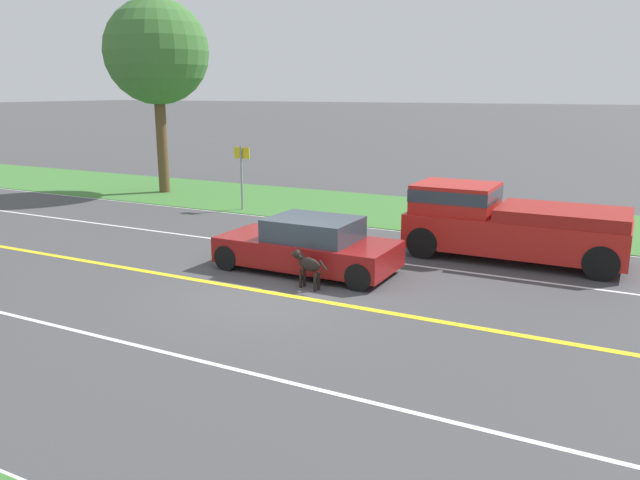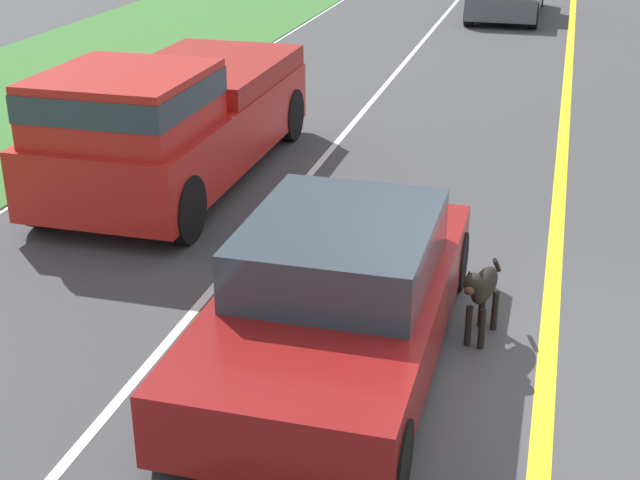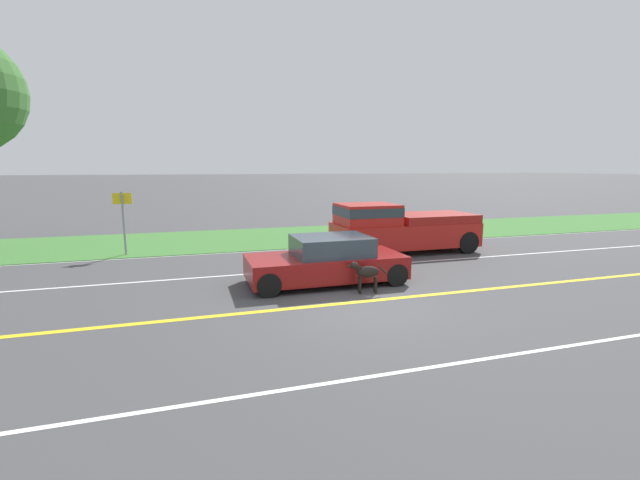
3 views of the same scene
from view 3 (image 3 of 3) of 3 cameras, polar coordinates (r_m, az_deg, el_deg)
ground_plane at (r=10.37m, az=5.00°, el=-8.26°), size 400.00×400.00×0.00m
centre_divider_line at (r=10.36m, az=5.00°, el=-8.24°), size 0.18×160.00×0.01m
lane_edge_line_right at (r=16.86m, az=-3.99°, el=-1.24°), size 0.14×160.00×0.01m
lane_dash_same_dir at (r=13.55m, az=-0.59°, el=-3.91°), size 0.10×160.00×0.01m
lane_dash_oncoming at (r=7.47m, az=15.56°, el=-15.89°), size 0.10×160.00×0.01m
grass_verge_right at (r=19.74m, az=-5.98°, el=0.37°), size 6.00×160.00×0.03m
ego_car at (r=11.87m, az=0.91°, el=-2.86°), size 1.93×4.30×1.31m
dog at (r=10.97m, az=6.04°, el=-4.30°), size 0.34×1.02×0.85m
pickup_truck at (r=16.36m, az=10.49°, el=1.66°), size 2.13×5.40×1.87m
street_sign at (r=17.03m, az=-24.76°, el=3.01°), size 0.11×0.64×2.33m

